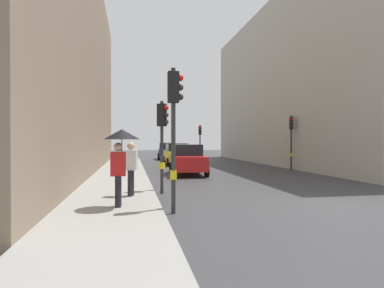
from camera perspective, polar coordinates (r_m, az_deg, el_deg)
name	(u,v)px	position (r m, az deg, el deg)	size (l,w,h in m)	color
ground_plane	(332,207)	(10.76, 23.15, -10.09)	(120.00, 120.00, 0.00)	#38383A
sidewalk_kerb	(117,184)	(14.93, -12.87, -6.76)	(2.86, 40.00, 0.16)	gray
building_facade_right	(328,87)	(31.24, 22.69, 9.09)	(12.00, 26.50, 13.26)	#B2ADA3
traffic_light_mid_street	(291,132)	(23.01, 16.91, 1.96)	(0.34, 0.45, 3.69)	#2D2D2D
traffic_light_far_median	(200,136)	(31.69, 1.41, 1.37)	(0.25, 0.43, 3.50)	#2D2D2D
traffic_light_near_right	(162,130)	(12.25, -5.18, 2.48)	(0.44, 0.39, 3.46)	#2D2D2D
traffic_light_near_left	(174,113)	(8.93, -3.12, 5.34)	(0.43, 0.24, 3.95)	#2D2D2D
car_yellow_taxi	(177,154)	(26.77, -2.63, -1.79)	(2.07, 4.23, 1.76)	yellow
car_red_sedan	(188,160)	(19.19, -0.76, -2.72)	(2.24, 4.31, 1.76)	red
car_blue_van	(167,151)	(34.83, -4.36, -1.24)	(2.25, 4.32, 1.76)	navy
pedestrian_with_umbrella	(121,146)	(9.23, -12.32, -0.32)	(1.00, 1.00, 2.14)	black
pedestrian_with_black_backpack	(130,165)	(11.02, -10.84, -3.70)	(0.65, 0.41, 1.77)	black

